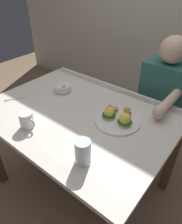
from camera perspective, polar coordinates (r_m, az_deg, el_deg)
name	(u,v)px	position (r m, az deg, el deg)	size (l,w,h in m)	color
ground_plane	(82,183)	(1.85, -2.59, -19.02)	(6.00, 6.00, 0.00)	#7F664C
dining_table	(79,124)	(1.39, -3.27, -3.44)	(1.20, 0.90, 0.74)	silver
eggs_benedict_plate	(117,119)	(1.23, 7.36, -1.82)	(0.27, 0.27, 0.09)	white
fruit_bowl	(63,88)	(1.54, -7.87, 6.63)	(0.12, 0.12, 0.06)	white
coffee_mug	(27,120)	(1.22, -17.44, -2.07)	(0.11, 0.08, 0.09)	white
fork	(14,99)	(1.55, -20.61, 3.44)	(0.11, 0.14, 0.00)	silver
water_glass_near	(83,153)	(0.97, -2.27, -11.40)	(0.08, 0.08, 0.13)	silver
diner_person	(161,101)	(1.69, 18.88, 2.86)	(0.34, 0.54, 1.14)	#33333D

